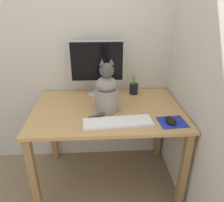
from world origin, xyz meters
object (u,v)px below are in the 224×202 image
object	(u,v)px
monitor	(97,65)
pen_cup	(134,89)
keyboard	(118,122)
computer_mouse_right	(171,120)
cat	(107,92)

from	to	relation	value
monitor	pen_cup	bearing A→B (deg)	-2.53
monitor	keyboard	world-z (taller)	monitor
computer_mouse_right	monitor	bearing A→B (deg)	133.59
pen_cup	cat	bearing A→B (deg)	-129.75
keyboard	computer_mouse_right	bearing A→B (deg)	-5.28
computer_mouse_right	cat	size ratio (longest dim) A/B	0.28
keyboard	cat	world-z (taller)	cat
monitor	computer_mouse_right	world-z (taller)	monitor
keyboard	pen_cup	bearing A→B (deg)	65.76
monitor	computer_mouse_right	xyz separation A→B (m)	(0.49, -0.51, -0.24)
pen_cup	keyboard	bearing A→B (deg)	-109.83
monitor	computer_mouse_right	size ratio (longest dim) A/B	4.23
computer_mouse_right	pen_cup	xyz separation A→B (m)	(-0.18, 0.50, 0.03)
computer_mouse_right	cat	xyz separation A→B (m)	(-0.42, 0.20, 0.13)
monitor	computer_mouse_right	bearing A→B (deg)	-46.41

